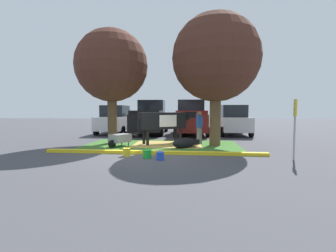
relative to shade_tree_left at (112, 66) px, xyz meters
name	(u,v)px	position (x,y,z in m)	size (l,w,h in m)	color
ground_plane	(146,154)	(2.25, -2.73, -3.86)	(80.00, 80.00, 0.00)	#424247
grass_island	(161,145)	(2.54, -0.56, -3.85)	(7.32, 4.16, 0.02)	#386B28
curb_yellow	(153,152)	(2.54, -2.78, -3.80)	(8.52, 0.24, 0.12)	yellow
hay_bedding	(167,145)	(2.82, -0.33, -3.83)	(3.20, 2.40, 0.04)	tan
shade_tree_left	(112,66)	(0.00, 0.00, 0.00)	(3.59, 3.59, 5.68)	#4C3823
shade_tree_right	(216,58)	(5.08, -0.29, 0.22)	(4.07, 4.07, 6.14)	brown
cow_holstein	(164,121)	(2.64, -0.07, -2.71)	(2.84, 1.99, 1.61)	black
calf_lying	(185,143)	(3.69, -1.33, -3.62)	(1.27, 1.00, 0.48)	black
person_handler	(199,127)	(4.35, 0.10, -2.99)	(0.34, 0.51, 1.62)	slate
wheelbarrow	(120,138)	(0.72, -1.12, -3.47)	(1.13, 1.54, 0.63)	gray
parking_sign	(295,117)	(7.40, -3.46, -2.43)	(0.14, 0.44, 2.03)	#99999E
bucket_yellow	(127,152)	(1.64, -3.32, -3.70)	(0.30, 0.30, 0.30)	yellow
bucket_green	(147,154)	(2.45, -3.61, -3.71)	(0.32, 0.32, 0.29)	green
bucket_blue	(160,156)	(2.94, -3.86, -3.71)	(0.28, 0.28, 0.28)	blue
hatchback_white	(115,120)	(-1.53, 5.23, -2.87)	(2.09, 4.44, 2.02)	silver
pickup_truck_black	(150,118)	(1.00, 5.32, -2.74)	(2.31, 5.44, 2.42)	black
pickup_truck_maroon	(191,118)	(3.91, 5.15, -2.74)	(2.31, 5.44, 2.42)	maroon
sedan_silver	(232,120)	(6.74, 5.11, -2.87)	(2.09, 4.44, 2.02)	silver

